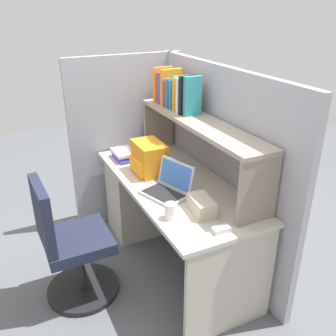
% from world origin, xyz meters
% --- Properties ---
extents(ground_plane, '(8.00, 8.00, 0.00)m').
position_xyz_m(ground_plane, '(0.00, 0.00, 0.00)').
color(ground_plane, '#595B60').
extents(desk, '(1.60, 0.70, 0.73)m').
position_xyz_m(desk, '(-0.39, 0.00, 0.40)').
color(desk, beige).
rests_on(desk, ground_plane).
extents(cubicle_partition_rear, '(1.84, 0.05, 1.55)m').
position_xyz_m(cubicle_partition_rear, '(0.00, 0.38, 0.78)').
color(cubicle_partition_rear, '#9E9EA8').
rests_on(cubicle_partition_rear, ground_plane).
extents(cubicle_partition_left, '(0.05, 1.06, 1.55)m').
position_xyz_m(cubicle_partition_left, '(-0.85, -0.05, 0.78)').
color(cubicle_partition_left, '#9E9EA8').
rests_on(cubicle_partition_left, ground_plane).
extents(overhead_hutch, '(1.44, 0.28, 0.45)m').
position_xyz_m(overhead_hutch, '(0.00, 0.20, 1.08)').
color(overhead_hutch, gray).
rests_on(overhead_hutch, desk).
extents(reference_books_on_shelf, '(0.52, 0.19, 0.29)m').
position_xyz_m(reference_books_on_shelf, '(-0.37, 0.20, 1.31)').
color(reference_books_on_shelf, orange).
rests_on(reference_books_on_shelf, overhead_hutch).
extents(laptop, '(0.38, 0.34, 0.22)m').
position_xyz_m(laptop, '(0.15, -0.12, 0.78)').
color(laptop, '#B7BABF').
rests_on(laptop, desk).
extents(backpack, '(0.30, 0.22, 0.24)m').
position_xyz_m(backpack, '(-0.23, -0.10, 0.85)').
color(backpack, orange).
rests_on(backpack, desk).
extents(computer_mouse, '(0.07, 0.11, 0.03)m').
position_xyz_m(computer_mouse, '(0.70, -0.05, 0.75)').
color(computer_mouse, silver).
rests_on(computer_mouse, desk).
extents(paper_cup, '(0.08, 0.08, 0.10)m').
position_xyz_m(paper_cup, '(0.44, -0.25, 0.78)').
color(paper_cup, white).
rests_on(paper_cup, desk).
extents(tissue_box, '(0.23, 0.15, 0.10)m').
position_xyz_m(tissue_box, '(0.47, -0.04, 0.78)').
color(tissue_box, '#BFB299').
rests_on(tissue_box, desk).
extents(desk_book_stack, '(0.25, 0.16, 0.07)m').
position_xyz_m(desk_book_stack, '(-0.57, -0.19, 0.77)').
color(desk_book_stack, blue).
rests_on(desk_book_stack, desk).
extents(office_chair, '(0.52, 0.52, 0.93)m').
position_xyz_m(office_chair, '(0.02, -0.81, 0.39)').
color(office_chair, black).
rests_on(office_chair, ground_plane).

